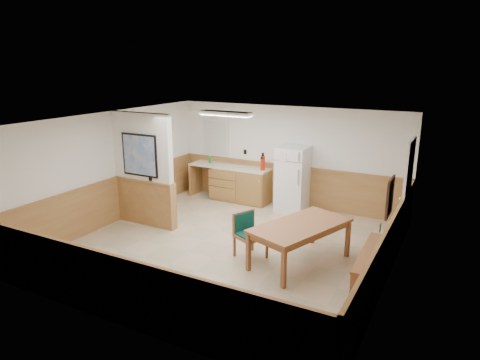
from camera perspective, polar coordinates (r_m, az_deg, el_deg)
The scene contains 20 objects.
ground at distance 8.56m, azimuth -1.45°, elevation -8.84°, with size 6.00×6.00×0.00m, color tan.
ceiling at distance 7.87m, azimuth -1.57°, elevation 8.00°, with size 6.00×6.00×0.02m, color white.
back_wall at distance 10.76m, azimuth 6.41°, elevation 3.15°, with size 6.00×0.02×2.50m, color white.
right_wall at distance 7.20m, azimuth 19.79°, elevation -3.86°, with size 0.02×6.00×2.50m, color white.
left_wall at distance 9.91m, azimuth -16.78°, elevation 1.53°, with size 0.02×6.00×2.50m, color white.
wainscot_back at distance 10.92m, azimuth 6.25°, elevation -0.72°, with size 6.00×0.04×1.00m, color #AD8445.
wainscot_right at distance 7.47m, azimuth 19.12°, elevation -9.28°, with size 0.04×6.00×1.00m, color #AD8445.
wainscot_left at distance 10.09m, azimuth -16.38°, elevation -2.62°, with size 0.04×6.00×1.00m, color #AD8445.
partition_wall at distance 9.55m, azimuth -12.75°, elevation 1.19°, with size 1.50×0.20×2.50m.
kitchen_counter at distance 11.16m, azimuth -0.09°, elevation -0.48°, with size 2.20×0.61×1.00m.
exterior_door at distance 9.07m, azimuth 21.32°, elevation -1.44°, with size 0.07×1.02×2.15m.
kitchen_window at distance 11.60m, azimuth -3.30°, elevation 5.62°, with size 0.80×0.04×1.00m.
wall_painting at distance 6.83m, azimuth 19.35°, elevation -2.19°, with size 0.04×0.50×0.60m.
fluorescent_fixture at distance 9.39m, azimuth -1.90°, elevation 8.86°, with size 1.20×0.30×0.09m.
refrigerator at distance 10.43m, azimuth 7.00°, elevation 0.15°, with size 0.71×0.73×1.58m.
dining_table at distance 7.71m, azimuth 8.07°, elevation -6.47°, with size 1.52×2.09×0.75m.
dining_bench at distance 7.63m, azimuth 17.27°, elevation -9.85°, with size 0.43×1.77×0.45m.
dining_chair at distance 8.00m, azimuth 1.01°, elevation -6.79°, with size 0.82×0.70×0.85m.
fire_extinguisher at distance 10.73m, azimuth 3.05°, elevation 2.34°, with size 0.12×0.12×0.44m.
soap_bottle at distance 11.50m, azimuth -4.04°, elevation 2.73°, with size 0.06×0.06×0.20m, color #188535.
Camera 1 is at (3.86, -6.78, 3.51)m, focal length 32.00 mm.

